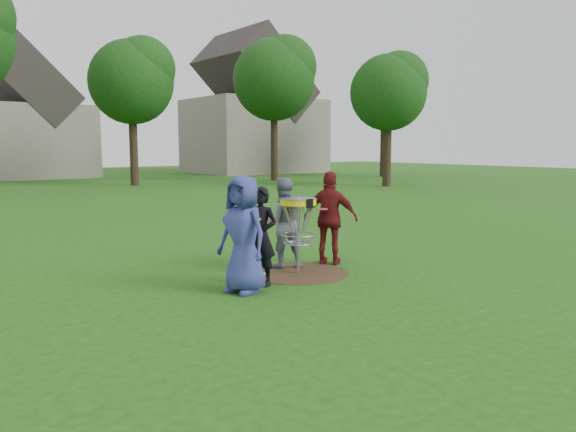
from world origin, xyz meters
TOP-DOWN VIEW (x-y plane):
  - ground at (0.00, 0.00)m, footprint 100.00×100.00m
  - dirt_patch at (0.00, 0.00)m, footprint 1.80×1.80m
  - player_blue at (-1.47, -0.53)m, footprint 0.79×1.01m
  - player_black at (-1.01, -0.31)m, footprint 0.60×0.70m
  - player_grey at (0.07, 0.57)m, footprint 0.99×0.89m
  - player_maroon at (0.96, 0.24)m, footprint 0.98×1.10m
  - disc_on_grass at (-0.60, 0.33)m, footprint 0.22×0.22m
  - disc_golf_basket at (0.00, -0.00)m, footprint 0.66×0.67m
  - held_discs at (-0.31, -0.05)m, footprint 2.12×0.94m
  - tree_row at (0.44, 20.67)m, footprint 51.20×17.42m
  - house_row at (4.78, 33.07)m, footprint 44.50×10.65m

SIDE VIEW (x-z plane):
  - ground at x=0.00m, z-range 0.00..0.00m
  - dirt_patch at x=0.00m, z-range 0.00..0.01m
  - disc_on_grass at x=-0.60m, z-range 0.00..0.02m
  - player_black at x=-1.01m, z-range 0.00..1.61m
  - player_grey at x=0.07m, z-range 0.00..1.68m
  - player_maroon at x=0.96m, z-range 0.00..1.78m
  - player_blue at x=-1.47m, z-range 0.00..1.82m
  - disc_golf_basket at x=0.00m, z-range 0.33..1.71m
  - held_discs at x=-0.31m, z-range 0.99..1.13m
  - house_row at x=4.78m, z-range -1.67..9.95m
  - tree_row at x=0.44m, z-range 1.26..11.16m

